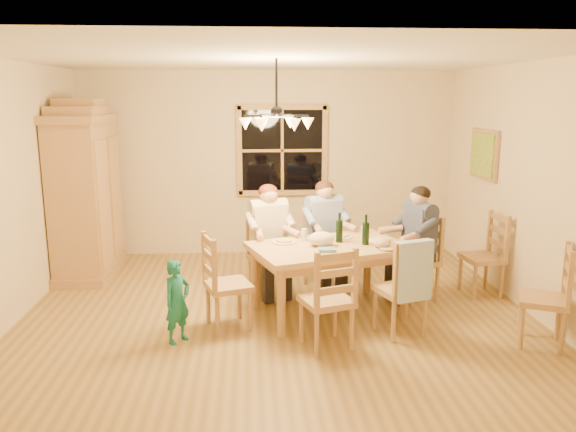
{
  "coord_description": "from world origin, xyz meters",
  "views": [
    {
      "loc": [
        -0.28,
        -5.8,
        2.31
      ],
      "look_at": [
        0.12,
        0.1,
        1.06
      ],
      "focal_mm": 35.0,
      "sensor_mm": 36.0,
      "label": 1
    }
  ],
  "objects": [
    {
      "name": "wall_right",
      "position": [
        2.75,
        0.0,
        1.35
      ],
      "size": [
        0.02,
        5.0,
        2.7
      ],
      "primitive_type": "cube",
      "color": "beige",
      "rests_on": "floor"
    },
    {
      "name": "chair_far_right",
      "position": [
        0.62,
        0.82,
        0.3
      ],
      "size": [
        0.55,
        0.54,
        0.99
      ],
      "rotation": [
        0.0,
        0.0,
        3.46
      ],
      "color": "#AA794B",
      "rests_on": "floor"
    },
    {
      "name": "chair_end_left",
      "position": [
        -0.51,
        -0.37,
        0.3
      ],
      "size": [
        0.54,
        0.55,
        0.99
      ],
      "rotation": [
        0.0,
        0.0,
        -1.25
      ],
      "color": "#AA794B",
      "rests_on": "floor"
    },
    {
      "name": "plate_plaid",
      "position": [
        0.74,
        0.31,
        0.77
      ],
      "size": [
        0.26,
        0.26,
        0.02
      ],
      "primitive_type": "cylinder",
      "color": "white",
      "rests_on": "dining_table"
    },
    {
      "name": "armoire",
      "position": [
        -2.42,
        1.6,
        1.06
      ],
      "size": [
        0.66,
        1.4,
        2.3
      ],
      "color": "#A37F47",
      "rests_on": "floor"
    },
    {
      "name": "chair_end_right",
      "position": [
        1.64,
        0.35,
        0.3
      ],
      "size": [
        0.54,
        0.55,
        0.99
      ],
      "rotation": [
        0.0,
        0.0,
        1.89
      ],
      "color": "#AA794B",
      "rests_on": "floor"
    },
    {
      "name": "chair_near_right",
      "position": [
        1.19,
        -0.61,
        0.3
      ],
      "size": [
        0.55,
        0.54,
        0.99
      ],
      "rotation": [
        0.0,
        0.0,
        0.32
      ],
      "color": "#AA794B",
      "rests_on": "floor"
    },
    {
      "name": "wine_bottle_a",
      "position": [
        0.69,
        0.11,
        0.93
      ],
      "size": [
        0.08,
        0.08,
        0.33
      ],
      "primitive_type": "cylinder",
      "color": "black",
      "rests_on": "dining_table"
    },
    {
      "name": "adult_plaid_man",
      "position": [
        0.62,
        0.82,
        0.84
      ],
      "size": [
        0.49,
        0.52,
        0.87
      ],
      "rotation": [
        0.0,
        0.0,
        3.46
      ],
      "color": "#39519C",
      "rests_on": "floor"
    },
    {
      "name": "child",
      "position": [
        -0.99,
        -0.67,
        0.41
      ],
      "size": [
        0.34,
        0.35,
        0.82
      ],
      "primitive_type": "imported",
      "rotation": [
        0.0,
        0.0,
        0.86
      ],
      "color": "#197067",
      "rests_on": "floor"
    },
    {
      "name": "wall_back",
      "position": [
        0.0,
        2.5,
        1.35
      ],
      "size": [
        5.5,
        0.02,
        2.7
      ],
      "primitive_type": "cube",
      "color": "beige",
      "rests_on": "floor"
    },
    {
      "name": "wall_left",
      "position": [
        -2.75,
        0.0,
        1.35
      ],
      "size": [
        0.02,
        5.0,
        2.7
      ],
      "primitive_type": "cube",
      "color": "beige",
      "rests_on": "floor"
    },
    {
      "name": "chair_near_left",
      "position": [
        0.42,
        -0.87,
        0.3
      ],
      "size": [
        0.55,
        0.54,
        0.99
      ],
      "rotation": [
        0.0,
        0.0,
        0.32
      ],
      "color": "#AA794B",
      "rests_on": "floor"
    },
    {
      "name": "wine_glass_a",
      "position": [
        0.31,
        0.17,
        0.83
      ],
      "size": [
        0.06,
        0.06,
        0.14
      ],
      "primitive_type": "cylinder",
      "color": "silver",
      "rests_on": "dining_table"
    },
    {
      "name": "painting",
      "position": [
        2.71,
        1.2,
        1.6
      ],
      "size": [
        0.06,
        0.78,
        0.64
      ],
      "color": "#A37F47",
      "rests_on": "wall_right"
    },
    {
      "name": "floor",
      "position": [
        0.0,
        0.0,
        0.0
      ],
      "size": [
        5.5,
        5.5,
        0.0
      ],
      "primitive_type": "plane",
      "color": "olive",
      "rests_on": "ground"
    },
    {
      "name": "dining_table",
      "position": [
        0.56,
        -0.01,
        0.65
      ],
      "size": [
        1.86,
        1.46,
        0.76
      ],
      "rotation": [
        0.0,
        0.0,
        0.32
      ],
      "color": "tan",
      "rests_on": "floor"
    },
    {
      "name": "wine_glass_b",
      "position": [
        0.99,
        0.26,
        0.83
      ],
      "size": [
        0.06,
        0.06,
        0.14
      ],
      "primitive_type": "cylinder",
      "color": "silver",
      "rests_on": "dining_table"
    },
    {
      "name": "plate_woman",
      "position": [
        0.08,
        0.12,
        0.77
      ],
      "size": [
        0.26,
        0.26,
        0.02
      ],
      "primitive_type": "cylinder",
      "color": "white",
      "rests_on": "dining_table"
    },
    {
      "name": "chair_spare_front",
      "position": [
        2.45,
        -0.98,
        0.3
      ],
      "size": [
        0.56,
        0.57,
        0.99
      ],
      "rotation": [
        0.0,
        0.0,
        1.15
      ],
      "color": "#AA794B",
      "rests_on": "floor"
    },
    {
      "name": "chair_spare_back",
      "position": [
        2.45,
        0.43,
        0.3
      ],
      "size": [
        0.47,
        0.49,
        0.99
      ],
      "rotation": [
        0.0,
        0.0,
        1.69
      ],
      "color": "#AA794B",
      "rests_on": "floor"
    },
    {
      "name": "chandelier",
      "position": [
        -0.0,
        0.0,
        2.08
      ],
      "size": [
        0.77,
        0.68,
        0.71
      ],
      "color": "black",
      "rests_on": "ceiling"
    },
    {
      "name": "adult_slate_man",
      "position": [
        1.64,
        0.35,
        0.84
      ],
      "size": [
        0.52,
        0.49,
        0.87
      ],
      "rotation": [
        0.0,
        0.0,
        1.89
      ],
      "color": "#383D59",
      "rests_on": "floor"
    },
    {
      "name": "cloth_bundle",
      "position": [
        0.47,
        -0.04,
        0.84
      ],
      "size": [
        0.28,
        0.22,
        0.15
      ],
      "primitive_type": "ellipsoid",
      "color": "beige",
      "rests_on": "dining_table"
    },
    {
      "name": "chair_far_left",
      "position": [
        -0.07,
        0.59,
        0.3
      ],
      "size": [
        0.55,
        0.54,
        0.99
      ],
      "rotation": [
        0.0,
        0.0,
        3.46
      ],
      "color": "#AA794B",
      "rests_on": "floor"
    },
    {
      "name": "towel",
      "position": [
        1.25,
        -0.79,
        0.7
      ],
      "size": [
        0.39,
        0.21,
        0.58
      ],
      "primitive_type": "cube",
      "rotation": [
        0.0,
        0.0,
        0.32
      ],
      "color": "#A2BADB",
      "rests_on": "chair_near_right"
    },
    {
      "name": "cap",
      "position": [
        1.1,
        -0.14,
        0.82
      ],
      "size": [
        0.2,
        0.2,
        0.11
      ],
      "primitive_type": "ellipsoid",
      "color": "tan",
      "rests_on": "dining_table"
    },
    {
      "name": "ceiling",
      "position": [
        0.0,
        0.0,
        2.7
      ],
      "size": [
        5.5,
        5.0,
        0.02
      ],
      "primitive_type": "cube",
      "color": "white",
      "rests_on": "wall_back"
    },
    {
      "name": "window",
      "position": [
        0.2,
        2.47,
        1.55
      ],
      "size": [
        1.3,
        0.06,
        1.3
      ],
      "color": "black",
      "rests_on": "wall_back"
    },
    {
      "name": "napkin",
      "position": [
        0.5,
        -0.25,
        0.78
      ],
      "size": [
        0.22,
        0.19,
        0.03
      ],
      "primitive_type": "cube",
      "rotation": [
        0.0,
        0.0,
        0.32
      ],
      "color": "#547E9B",
      "rests_on": "dining_table"
    },
    {
      "name": "wine_bottle_b",
      "position": [
        0.95,
        -0.01,
        0.93
      ],
      "size": [
        0.08,
        0.08,
        0.33
      ],
      "primitive_type": "cylinder",
      "color": "black",
      "rests_on": "dining_table"
    },
    {
      "name": "adult_woman",
      "position": [
        -0.07,
        0.59,
        0.84
      ],
      "size": [
        0.49,
        0.52,
        0.87
      ],
      "rotation": [
        0.0,
        0.0,
        3.46
      ],
      "color": "#C6B299",
      "rests_on": "floor"
    },
    {
      "name": "plate_slate",
      "position": [
        1.14,
        0.18,
        0.77
      ],
      "size": [
        0.26,
        0.26,
        0.02
      ],
      "primitive_type": "cylinder",
      "color": "white",
      "rests_on": "dining_table"
    }
  ]
}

